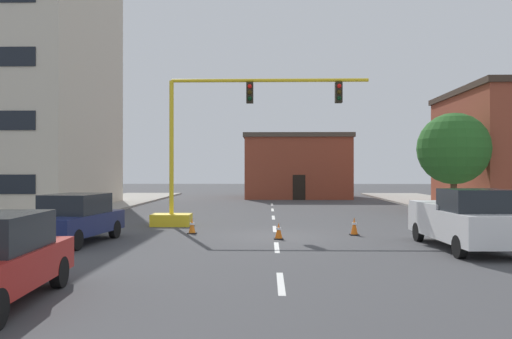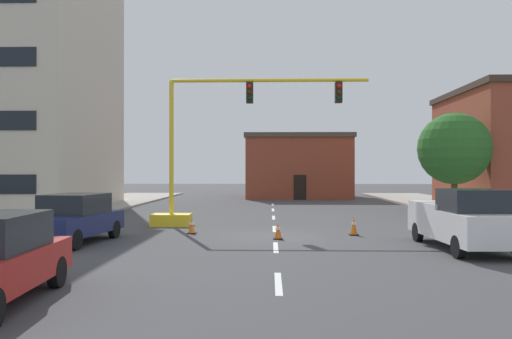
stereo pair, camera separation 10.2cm
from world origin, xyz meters
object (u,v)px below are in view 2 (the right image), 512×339
Objects in this scene: traffic_signal_gantry at (200,176)px; tree_right_mid at (454,149)px; traffic_cone_roadside_b at (354,226)px; traffic_cone_roadside_c at (192,226)px; traffic_cone_roadside_a at (278,231)px; pickup_truck_white at (464,219)px; sedan_navy_mid_left at (75,218)px.

tree_right_mid is at bearing 25.18° from traffic_signal_gantry.
tree_right_mid reaches higher than traffic_cone_roadside_b.
traffic_cone_roadside_c is at bearing -88.75° from traffic_signal_gantry.
traffic_cone_roadside_a is at bearing -52.21° from traffic_signal_gantry.
pickup_truck_white is at bearing -108.21° from tree_right_mid.
traffic_cone_roadside_b is at bearing -126.97° from tree_right_mid.
sedan_navy_mid_left is at bearing -142.28° from traffic_cone_roadside_c.
sedan_navy_mid_left reaches higher than traffic_cone_roadside_a.
traffic_cone_roadside_a is (-10.47, -11.18, -3.55)m from tree_right_mid.
tree_right_mid is at bearing 71.79° from pickup_truck_white.
traffic_signal_gantry reaches higher than tree_right_mid.
traffic_cone_roadside_a is (3.55, -4.59, -2.00)m from traffic_signal_gantry.
traffic_signal_gantry is 1.68× the size of tree_right_mid.
traffic_cone_roadside_c reaches higher than traffic_cone_roadside_a.
tree_right_mid is at bearing 34.42° from traffic_cone_roadside_c.
traffic_cone_roadside_b is at bearing -2.79° from traffic_cone_roadside_c.
sedan_navy_mid_left is at bearing -122.00° from traffic_signal_gantry.
sedan_navy_mid_left reaches higher than traffic_cone_roadside_c.
traffic_cone_roadside_a is at bearing -156.91° from traffic_cone_roadside_b.
traffic_cone_roadside_a is at bearing -24.79° from traffic_cone_roadside_c.
traffic_signal_gantry is at bearing 153.45° from traffic_cone_roadside_b.
sedan_navy_mid_left is at bearing 175.40° from pickup_truck_white.
pickup_truck_white is 1.17× the size of sedan_navy_mid_left.
traffic_cone_roadside_c is at bearing 177.21° from traffic_cone_roadside_b.
traffic_cone_roadside_b is at bearing 14.03° from sedan_navy_mid_left.
tree_right_mid reaches higher than traffic_cone_roadside_a.
sedan_navy_mid_left reaches higher than traffic_cone_roadside_b.
pickup_truck_white is at bearing -22.50° from traffic_cone_roadside_c.
pickup_truck_white is at bearing -35.82° from traffic_signal_gantry.
tree_right_mid reaches higher than traffic_cone_roadside_c.
sedan_navy_mid_left is (-13.24, 1.07, -0.09)m from pickup_truck_white.
pickup_truck_white is 13.28m from sedan_navy_mid_left.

